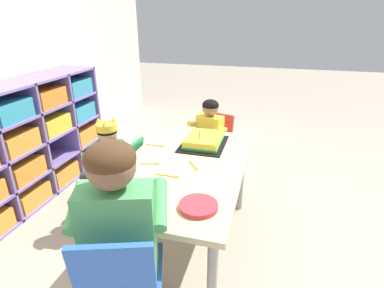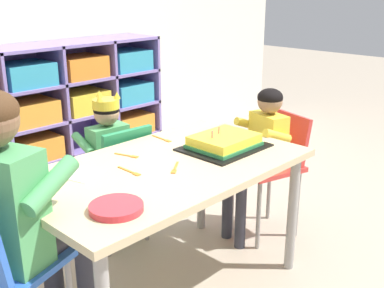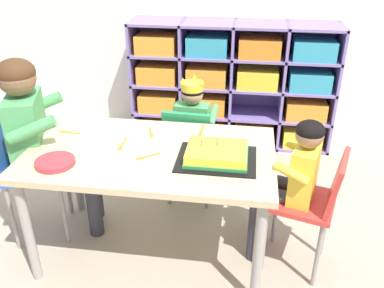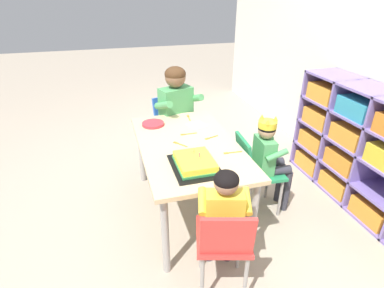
# 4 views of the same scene
# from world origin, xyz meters

# --- Properties ---
(ground) EXTENTS (16.00, 16.00, 0.00)m
(ground) POSITION_xyz_m (0.00, 0.00, 0.00)
(ground) COLOR tan
(storage_cubby_shelf) EXTENTS (1.64, 0.36, 1.00)m
(storage_cubby_shelf) POSITION_xyz_m (0.33, 1.45, 0.48)
(storage_cubby_shelf) COLOR #7F6BB2
(storage_cubby_shelf) RESTS_ON ground
(activity_table) EXTENTS (1.24, 0.73, 0.64)m
(activity_table) POSITION_xyz_m (0.00, 0.00, 0.57)
(activity_table) COLOR #D1B789
(activity_table) RESTS_ON ground
(classroom_chair_blue) EXTENTS (0.34, 0.38, 0.68)m
(classroom_chair_blue) POSITION_xyz_m (0.13, 0.51, 0.40)
(classroom_chair_blue) COLOR #238451
(classroom_chair_blue) RESTS_ON ground
(child_with_crown) EXTENTS (0.31, 0.31, 0.84)m
(child_with_crown) POSITION_xyz_m (0.13, 0.63, 0.53)
(child_with_crown) COLOR #4C9E5B
(child_with_crown) RESTS_ON ground
(classroom_chair_adult_side) EXTENTS (0.44, 0.43, 0.74)m
(classroom_chair_adult_side) POSITION_xyz_m (-0.74, 0.05, 0.46)
(classroom_chair_adult_side) COLOR blue
(classroom_chair_adult_side) RESTS_ON ground
(adult_helper_seated) EXTENTS (0.48, 0.46, 1.06)m
(adult_helper_seated) POSITION_xyz_m (-0.63, 0.09, 0.66)
(adult_helper_seated) COLOR #4C9E5B
(adult_helper_seated) RESTS_ON ground
(classroom_chair_guest_side) EXTENTS (0.42, 0.39, 0.69)m
(classroom_chair_guest_side) POSITION_xyz_m (0.82, -0.01, 0.42)
(classroom_chair_guest_side) COLOR red
(classroom_chair_guest_side) RESTS_ON ground
(guest_at_table_side) EXTENTS (0.33, 0.33, 0.85)m
(guest_at_table_side) POSITION_xyz_m (0.72, 0.02, 0.55)
(guest_at_table_side) COLOR yellow
(guest_at_table_side) RESTS_ON ground
(birthday_cake_on_tray) EXTENTS (0.38, 0.30, 0.10)m
(birthday_cake_on_tray) POSITION_xyz_m (0.34, -0.05, 0.66)
(birthday_cake_on_tray) COLOR black
(birthday_cake_on_tray) RESTS_ON activity_table
(paper_plate_stack) EXTENTS (0.19, 0.19, 0.02)m
(paper_plate_stack) POSITION_xyz_m (-0.41, -0.20, 0.65)
(paper_plate_stack) COLOR #DB333D
(paper_plate_stack) RESTS_ON activity_table
(paper_napkin_square) EXTENTS (0.18, 0.18, 0.00)m
(paper_napkin_square) POSITION_xyz_m (-0.31, 0.16, 0.64)
(paper_napkin_square) COLOR white
(paper_napkin_square) RESTS_ON activity_table
(fork_near_child_seat) EXTENTS (0.02, 0.14, 0.00)m
(fork_near_child_seat) POSITION_xyz_m (0.23, 0.26, 0.64)
(fork_near_child_seat) COLOR orange
(fork_near_child_seat) RESTS_ON activity_table
(fork_beside_plate_stack) EXTENTS (0.11, 0.09, 0.00)m
(fork_beside_plate_stack) POSITION_xyz_m (-0.00, -0.07, 0.64)
(fork_beside_plate_stack) COLOR orange
(fork_beside_plate_stack) RESTS_ON activity_table
(fork_scattered_mid_table) EXTENTS (0.02, 0.14, 0.00)m
(fork_scattered_mid_table) POSITION_xyz_m (-0.16, 0.04, 0.64)
(fork_scattered_mid_table) COLOR orange
(fork_scattered_mid_table) RESTS_ON activity_table
(fork_by_napkin) EXTENTS (0.13, 0.03, 0.00)m
(fork_by_napkin) POSITION_xyz_m (-0.49, 0.14, 0.64)
(fork_by_napkin) COLOR orange
(fork_by_napkin) RESTS_ON activity_table
(fork_near_cake_tray) EXTENTS (0.05, 0.12, 0.00)m
(fork_near_cake_tray) POSITION_xyz_m (-0.04, 0.20, 0.64)
(fork_near_cake_tray) COLOR orange
(fork_near_cake_tray) RESTS_ON activity_table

